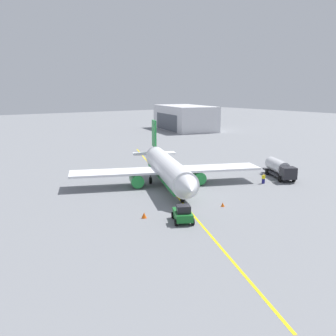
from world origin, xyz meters
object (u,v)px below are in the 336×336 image
object	(u,v)px
safety_cone_nose	(223,205)
fuel_tanker	(280,168)
airplane	(167,169)
safety_cone_wingtip	(144,215)
pushback_tug	(183,214)
refueling_worker	(263,179)

from	to	relation	value
safety_cone_nose	fuel_tanker	bearing A→B (deg)	108.60
airplane	safety_cone_wingtip	size ratio (longest dim) A/B	42.55
airplane	pushback_tug	distance (m)	18.08
fuel_tanker	safety_cone_wingtip	xyz separation A→B (m)	(4.64, -31.53, -1.35)
pushback_tug	fuel_tanker	bearing A→B (deg)	106.67
airplane	fuel_tanker	world-z (taller)	airplane
refueling_worker	safety_cone_wingtip	size ratio (longest dim) A/B	2.33
pushback_tug	refueling_worker	xyz separation A→B (m)	(-7.20, 22.69, -0.19)
fuel_tanker	refueling_worker	xyz separation A→B (m)	(1.31, -5.75, -0.89)
refueling_worker	safety_cone_wingtip	distance (m)	26.00
fuel_tanker	airplane	bearing A→B (deg)	-110.14
airplane	refueling_worker	world-z (taller)	airplane
fuel_tanker	safety_cone_nose	size ratio (longest dim) A/B	16.62
airplane	pushback_tug	bearing A→B (deg)	-29.09
refueling_worker	safety_cone_nose	bearing A→B (deg)	-69.24
fuel_tanker	pushback_tug	distance (m)	29.69
fuel_tanker	safety_cone_nose	distance (m)	21.45
airplane	safety_cone_wingtip	distance (m)	16.92
refueling_worker	safety_cone_nose	world-z (taller)	refueling_worker
airplane	safety_cone_wingtip	bearing A→B (deg)	-44.97
airplane	refueling_worker	size ratio (longest dim) A/B	18.23
airplane	safety_cone_nose	bearing A→B (deg)	-2.47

